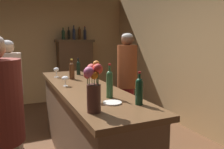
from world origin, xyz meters
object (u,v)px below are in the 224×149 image
wine_bottle_rose (139,90)px  wine_glass_rear (65,79)px  display_bottle_midright (79,33)px  wine_bottle_riesling (78,67)px  wine_glass_mid (96,93)px  flower_arrangement (94,85)px  display_bottle_midleft (69,34)px  bar_counter (84,124)px  bartender (127,82)px  display_cabinet (75,70)px  wine_bottle_syrah (110,83)px  display_bottle_left (63,34)px  display_bottle_center (74,33)px  wine_bottle_chardonnay (72,70)px  wine_glass_front (56,70)px  display_bottle_right (85,34)px  patron_in_grey (10,92)px  cheese_plate (112,103)px

wine_bottle_rose → wine_glass_rear: (-0.41, 1.04, -0.04)m
wine_bottle_rose → display_bottle_midright: 3.96m
wine_bottle_riesling → wine_glass_mid: size_ratio=2.17×
wine_bottle_rose → flower_arrangement: (-0.42, -0.03, 0.09)m
display_bottle_midright → display_bottle_midleft: bearing=180.0°
bar_counter → bartender: bartender is taller
display_cabinet → wine_bottle_rose: (-0.44, -3.87, 0.31)m
bartender → display_bottle_midleft: bearing=-88.5°
wine_bottle_syrah → display_bottle_left: bearing=85.1°
display_bottle_left → display_bottle_center: bearing=0.0°
display_bottle_midright → bartender: (0.04, -2.50, -0.81)m
wine_bottle_syrah → display_bottle_center: 3.64m
wine_bottle_chardonnay → wine_glass_front: bearing=123.4°
wine_glass_front → display_bottle_right: (1.11, 2.11, 0.61)m
patron_in_grey → wine_glass_mid: bearing=-11.5°
display_cabinet → flower_arrangement: size_ratio=4.03×
flower_arrangement → patron_in_grey: size_ratio=0.25×
cheese_plate → display_bottle_center: size_ratio=0.49×
bar_counter → patron_in_grey: size_ratio=1.72×
display_bottle_left → flower_arrangement: bearing=-98.6°
wine_glass_mid → display_bottle_midleft: display_bottle_midleft is taller
wine_bottle_riesling → wine_glass_front: 0.39m
wine_glass_rear → display_bottle_left: display_bottle_left is taller
wine_bottle_riesling → wine_glass_front: bearing=-163.3°
display_bottle_left → display_bottle_center: display_bottle_center is taller
flower_arrangement → display_bottle_midright: bearing=75.7°
display_cabinet → bar_counter: bearing=-102.6°
wine_glass_mid → display_bottle_center: display_bottle_center is taller
wine_bottle_riesling → display_bottle_midleft: (0.32, 2.00, 0.59)m
wine_glass_rear → display_bottle_midright: (0.99, 2.83, 0.64)m
bar_counter → flower_arrangement: (-0.22, -1.02, 0.72)m
wine_bottle_chardonnay → display_bottle_midleft: bearing=77.6°
display_cabinet → patron_in_grey: bearing=-124.5°
display_bottle_center → wine_bottle_syrah: bearing=-99.2°
display_cabinet → wine_bottle_syrah: size_ratio=4.82×
wine_glass_front → wine_glass_mid: size_ratio=1.20×
wine_bottle_riesling → cheese_plate: (-0.18, -1.74, -0.11)m
display_bottle_center → display_bottle_right: 0.28m
bar_counter → display_bottle_midright: bearing=74.9°
display_bottle_center → bartender: bearing=-85.9°
display_cabinet → wine_bottle_riesling: (-0.46, -2.00, 0.31)m
cheese_plate → display_bottle_right: display_bottle_right is taller
bar_counter → display_bottle_center: (0.64, 2.88, 1.23)m
wine_bottle_riesling → display_bottle_left: bearing=84.7°
wine_bottle_rose → display_bottle_midleft: size_ratio=0.93×
wine_bottle_syrah → flower_arrangement: 0.45m
wine_bottle_chardonnay → wine_glass_rear: (-0.19, -0.45, -0.04)m
bar_counter → patron_in_grey: 1.16m
wine_glass_front → display_bottle_right: size_ratio=0.44×
wine_bottle_syrah → display_bottle_midright: bearing=78.7°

